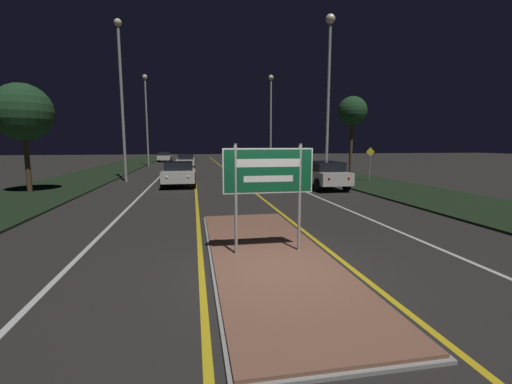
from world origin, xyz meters
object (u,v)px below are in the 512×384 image
at_px(streetlight_left_far, 146,108).
at_px(streetlight_right_near, 329,74).
at_px(car_receding_1, 293,166).
at_px(streetlight_right_far, 271,110).
at_px(car_receding_0, 324,174).
at_px(warning_sign, 370,161).
at_px(streetlight_left_near, 121,85).
at_px(highway_sign, 268,176).
at_px(car_approaching_1, 186,161).
at_px(car_approaching_0, 179,173).
at_px(car_approaching_2, 165,157).
at_px(car_receding_2, 270,162).

height_order(streetlight_left_far, streetlight_right_near, streetlight_right_near).
bearing_deg(car_receding_1, streetlight_right_far, 88.60).
xyz_separation_m(car_receding_0, warning_sign, (4.28, 2.67, 0.60)).
relative_size(streetlight_left_near, car_receding_1, 2.17).
height_order(streetlight_right_near, car_receding_0, streetlight_right_near).
relative_size(highway_sign, streetlight_right_near, 0.24).
xyz_separation_m(streetlight_left_near, car_approaching_1, (3.74, 12.87, -5.54)).
relative_size(car_receding_0, car_approaching_0, 1.06).
relative_size(streetlight_left_far, car_approaching_1, 2.32).
relative_size(car_receding_0, car_approaching_2, 1.06).
bearing_deg(car_approaching_1, car_receding_1, -53.60).
height_order(streetlight_right_near, car_approaching_1, streetlight_right_near).
bearing_deg(streetlight_right_far, car_approaching_2, 126.24).
height_order(car_receding_0, car_receding_1, car_receding_0).
bearing_deg(streetlight_right_far, streetlight_left_far, 153.79).
bearing_deg(car_receding_2, warning_sign, -72.75).
xyz_separation_m(streetlight_left_near, car_approaching_2, (0.47, 26.50, -5.59)).
height_order(streetlight_right_near, car_receding_2, streetlight_right_near).
height_order(streetlight_left_near, car_receding_0, streetlight_left_near).
bearing_deg(car_approaching_0, car_approaching_2, 96.09).
relative_size(streetlight_left_near, car_approaching_2, 2.51).
bearing_deg(car_approaching_2, highway_sign, -82.59).
relative_size(streetlight_right_far, car_receding_0, 2.13).
bearing_deg(streetlight_right_near, car_approaching_2, 112.27).
bearing_deg(car_approaching_1, highway_sign, -85.45).
relative_size(streetlight_right_far, warning_sign, 4.22).
bearing_deg(car_approaching_0, streetlight_right_near, -2.92).
distance_m(streetlight_right_near, car_approaching_1, 19.71).
bearing_deg(warning_sign, streetlight_right_far, 105.58).
bearing_deg(car_approaching_1, streetlight_right_far, -16.50).
bearing_deg(highway_sign, warning_sign, 54.10).
relative_size(highway_sign, warning_sign, 1.10).
xyz_separation_m(car_receding_1, car_approaching_2, (-11.64, 24.99, -0.09)).
bearing_deg(car_receding_2, streetlight_right_far, 76.47).
bearing_deg(car_approaching_1, warning_sign, -52.29).
height_order(highway_sign, car_approaching_2, highway_sign).
distance_m(streetlight_left_near, streetlight_right_far, 16.08).
xyz_separation_m(streetlight_right_far, car_receding_2, (-0.19, -0.77, -5.17)).
height_order(streetlight_left_near, streetlight_right_far, streetlight_left_near).
relative_size(car_receding_0, warning_sign, 1.98).
xyz_separation_m(streetlight_right_far, car_approaching_0, (-8.70, -13.45, -5.12)).
relative_size(car_receding_1, car_receding_2, 1.11).
bearing_deg(highway_sign, car_receding_1, 71.86).
height_order(streetlight_left_far, car_receding_1, streetlight_left_far).
xyz_separation_m(streetlight_left_far, car_receding_1, (12.67, -15.16, -5.68)).
relative_size(streetlight_right_near, car_receding_1, 2.14).
relative_size(car_receding_2, warning_sign, 1.94).
distance_m(streetlight_left_near, car_approaching_1, 14.50).
distance_m(streetlight_right_far, warning_sign, 14.61).
xyz_separation_m(streetlight_left_far, car_approaching_1, (4.29, -3.80, -5.73)).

